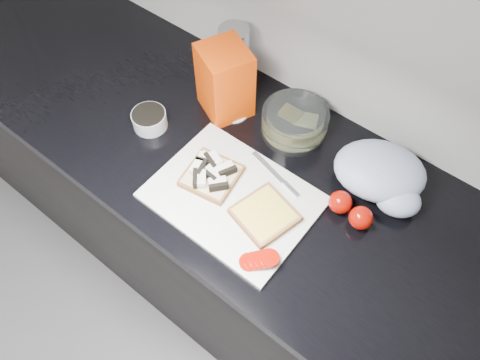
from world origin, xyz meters
name	(u,v)px	position (x,y,z in m)	size (l,w,h in m)	color
base_cabinet	(260,252)	(0.00, 1.20, 0.43)	(3.50, 0.60, 0.86)	black
countertop	(266,179)	(0.00, 1.20, 0.88)	(3.50, 0.64, 0.04)	black
cutting_board	(233,198)	(-0.02, 1.09, 0.91)	(0.40, 0.30, 0.01)	silver
bread_left	(211,174)	(-0.10, 1.10, 0.93)	(0.15, 0.15, 0.04)	#C6B08C
bread_right	(265,215)	(0.08, 1.09, 0.92)	(0.16, 0.16, 0.02)	#C6B08C
tomato_slices	(259,260)	(0.14, 0.99, 0.92)	(0.09, 0.09, 0.02)	#970D03
knife	(281,179)	(0.04, 1.20, 0.91)	(0.18, 0.06, 0.01)	silver
seed_tub	(149,119)	(-0.35, 1.13, 0.93)	(0.10, 0.10, 0.05)	#A4A8A9
tub_lid	(233,111)	(-0.20, 1.32, 0.90)	(0.09, 0.09, 0.01)	white
glass_bowl	(295,122)	(-0.03, 1.37, 0.94)	(0.18, 0.18, 0.08)	silver
bread_bag	(225,81)	(-0.23, 1.32, 1.00)	(0.13, 0.12, 0.21)	red
steel_canister	(234,59)	(-0.27, 1.40, 1.00)	(0.08, 0.08, 0.20)	#BAB9BF
grocery_bag	(382,175)	(0.25, 1.35, 0.95)	(0.29, 0.26, 0.10)	#A6B6CC
whole_tomatoes	(350,210)	(0.23, 1.23, 0.93)	(0.12, 0.07, 0.06)	#970D03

